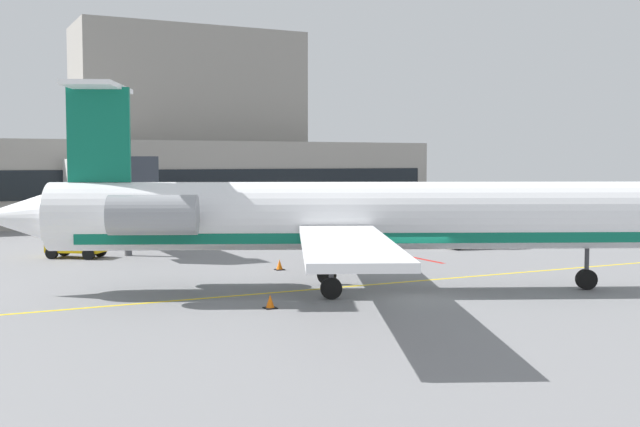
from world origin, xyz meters
name	(u,v)px	position (x,y,z in m)	size (l,w,h in m)	color
ground	(415,297)	(0.00, 0.00, -0.05)	(120.00, 120.00, 0.11)	slate
terminal_building	(148,153)	(0.57, 47.29, 6.41)	(58.11, 14.15, 18.68)	gray
jet_bridge_west	(100,177)	(-7.71, 27.54, 4.56)	(2.40, 23.39, 5.93)	silver
regional_jet	(347,217)	(-2.01, 2.30, 3.26)	(30.71, 25.72, 8.91)	white
baggage_tug	(472,234)	(13.23, 13.42, 0.94)	(3.51, 2.19, 2.09)	silver
pushback_tractor	(70,242)	(-10.99, 19.82, 0.93)	(3.51, 3.18, 2.05)	#E5B20C
fuel_tank	(422,210)	(18.30, 26.83, 1.61)	(8.55, 2.92, 2.90)	white
safety_cone_alpha	(280,265)	(-2.02, 9.67, 0.25)	(0.47, 0.47, 0.55)	orange
safety_cone_bravo	(270,302)	(-6.57, 0.10, 0.25)	(0.47, 0.47, 0.55)	orange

